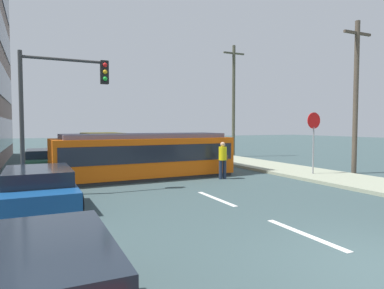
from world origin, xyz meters
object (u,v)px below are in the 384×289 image
at_px(streetcar_tram, 145,155).
at_px(utility_pole_mid, 234,99).
at_px(traffic_light_mast, 59,95).
at_px(utility_pole_near, 356,94).
at_px(parked_sedan_mid, 38,188).
at_px(stop_sign, 314,130).
at_px(city_bus, 105,145).
at_px(parked_sedan_far, 45,160).
at_px(pedestrian_crossing, 223,158).

height_order(streetcar_tram, utility_pole_mid, utility_pole_mid).
bearing_deg(traffic_light_mast, utility_pole_near, -3.31).
relative_size(parked_sedan_mid, stop_sign, 1.58).
relative_size(utility_pole_near, utility_pole_mid, 0.88).
distance_m(streetcar_tram, city_bus, 8.74).
bearing_deg(stop_sign, utility_pole_near, -2.10).
bearing_deg(utility_pole_near, parked_sedan_far, 153.69).
distance_m(streetcar_tram, utility_pole_mid, 12.60).
height_order(stop_sign, traffic_light_mast, traffic_light_mast).
xyz_separation_m(utility_pole_near, utility_pole_mid, (-0.51, 10.59, 0.51)).
bearing_deg(utility_pole_mid, pedestrian_crossing, -124.25).
bearing_deg(parked_sedan_far, stop_sign, -30.96).
distance_m(parked_sedan_mid, parked_sedan_far, 8.35).
height_order(city_bus, parked_sedan_far, city_bus).
bearing_deg(streetcar_tram, parked_sedan_far, 136.05).
distance_m(city_bus, parked_sedan_far, 6.20).
distance_m(streetcar_tram, pedestrian_crossing, 3.56).
bearing_deg(stop_sign, utility_pole_mid, 78.57).
relative_size(city_bus, parked_sedan_far, 1.28).
height_order(traffic_light_mast, utility_pole_mid, utility_pole_mid).
height_order(parked_sedan_far, stop_sign, stop_sign).
height_order(parked_sedan_far, traffic_light_mast, traffic_light_mast).
bearing_deg(city_bus, stop_sign, -57.12).
height_order(city_bus, stop_sign, stop_sign).
bearing_deg(streetcar_tram, city_bus, 91.26).
xyz_separation_m(streetcar_tram, pedestrian_crossing, (3.09, -1.76, -0.11)).
bearing_deg(traffic_light_mast, parked_sedan_far, 93.26).
bearing_deg(utility_pole_mid, parked_sedan_far, -165.02).
height_order(pedestrian_crossing, utility_pole_mid, utility_pole_mid).
distance_m(city_bus, stop_sign, 13.91).
height_order(parked_sedan_mid, parked_sedan_far, same).
bearing_deg(parked_sedan_far, pedestrian_crossing, -38.45).
xyz_separation_m(stop_sign, traffic_light_mast, (-11.09, 0.70, 1.25)).
relative_size(stop_sign, utility_pole_near, 0.38).
relative_size(city_bus, stop_sign, 1.93).
distance_m(utility_pole_near, utility_pole_mid, 10.62).
bearing_deg(parked_sedan_far, city_bus, 50.67).
bearing_deg(city_bus, utility_pole_mid, -6.79).
xyz_separation_m(pedestrian_crossing, utility_pole_mid, (6.37, 9.35, 3.52)).
relative_size(parked_sedan_mid, utility_pole_near, 0.60).
bearing_deg(traffic_light_mast, stop_sign, -3.60).
xyz_separation_m(streetcar_tram, traffic_light_mast, (-3.76, -2.21, 2.39)).
bearing_deg(utility_pole_mid, parked_sedan_mid, -139.36).
bearing_deg(traffic_light_mast, utility_pole_mid, 36.55).
height_order(streetcar_tram, traffic_light_mast, traffic_light_mast).
bearing_deg(streetcar_tram, traffic_light_mast, -149.60).
distance_m(city_bus, pedestrian_crossing, 11.00).
bearing_deg(traffic_light_mast, pedestrian_crossing, 3.76).
xyz_separation_m(pedestrian_crossing, utility_pole_near, (6.88, -1.24, 3.01)).
xyz_separation_m(pedestrian_crossing, parked_sedan_mid, (-7.58, -2.62, -0.32)).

